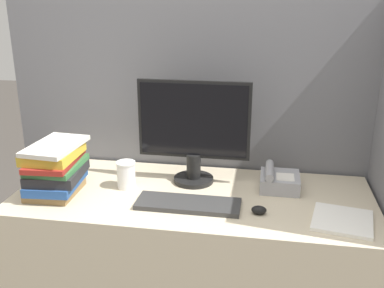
% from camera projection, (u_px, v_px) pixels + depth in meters
% --- Properties ---
extents(cubicle_panel_rear, '(1.92, 0.04, 1.60)m').
position_uv_depth(cubicle_panel_rear, '(205.00, 155.00, 2.24)').
color(cubicle_panel_rear, slate).
rests_on(cubicle_panel_rear, ground_plane).
extents(desk, '(1.52, 0.64, 0.76)m').
position_uv_depth(desk, '(193.00, 269.00, 2.05)').
color(desk, beige).
rests_on(desk, ground_plane).
extents(monitor, '(0.50, 0.18, 0.47)m').
position_uv_depth(monitor, '(194.00, 132.00, 1.97)').
color(monitor, black).
rests_on(monitor, desk).
extents(keyboard, '(0.42, 0.15, 0.02)m').
position_uv_depth(keyboard, '(188.00, 204.00, 1.81)').
color(keyboard, '#333333').
rests_on(keyboard, desk).
extents(mouse, '(0.06, 0.04, 0.03)m').
position_uv_depth(mouse, '(259.00, 210.00, 1.75)').
color(mouse, black).
rests_on(mouse, desk).
extents(coffee_cup, '(0.08, 0.08, 0.12)m').
position_uv_depth(coffee_cup, '(126.00, 175.00, 1.97)').
color(coffee_cup, white).
rests_on(coffee_cup, desk).
extents(book_stack, '(0.23, 0.30, 0.22)m').
position_uv_depth(book_stack, '(55.00, 169.00, 1.90)').
color(book_stack, olive).
rests_on(book_stack, desk).
extents(desk_telephone, '(0.17, 0.18, 0.10)m').
position_uv_depth(desk_telephone, '(279.00, 180.00, 1.97)').
color(desk_telephone, '#99999E').
rests_on(desk_telephone, desk).
extents(paper_pile, '(0.25, 0.26, 0.01)m').
position_uv_depth(paper_pile, '(342.00, 220.00, 1.69)').
color(paper_pile, white).
rests_on(paper_pile, desk).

